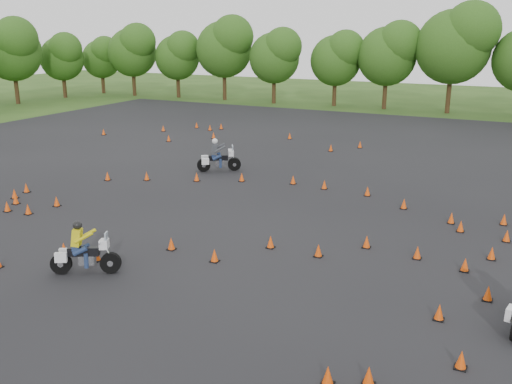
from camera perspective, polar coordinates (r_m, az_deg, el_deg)
The scene contains 6 objects.
ground at distance 21.24m, azimuth -4.75°, elevation -5.81°, with size 140.00×140.00×0.00m, color #2D5119.
asphalt_pad at distance 26.26m, azimuth 1.91°, elevation -1.42°, with size 62.00×62.00×0.00m, color black.
treeline at distance 52.58m, azimuth 17.25°, elevation 11.75°, with size 86.99×32.29×10.79m.
traffic_cones at distance 25.85m, azimuth 1.39°, elevation -1.18°, with size 36.20×33.21×0.45m.
rider_grey at distance 32.57m, azimuth -3.74°, elevation 3.77°, with size 2.50×0.77×1.93m, color #383A3F, non-canonical shape.
rider_yellow at distance 19.72m, azimuth -16.78°, elevation -5.41°, with size 2.33×0.72×1.80m, color gold, non-canonical shape.
Camera 1 is at (10.16, -16.89, 7.90)m, focal length 40.00 mm.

